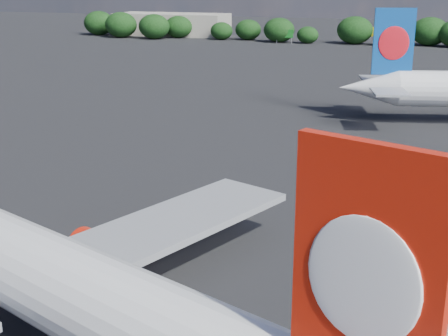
% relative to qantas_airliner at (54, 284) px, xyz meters
% --- Properties ---
extents(ground, '(500.00, 500.00, 0.00)m').
position_rel_qantas_airliner_xyz_m(ground, '(-10.81, 62.18, -4.92)').
color(ground, black).
rests_on(ground, ground).
extents(qantas_airliner, '(47.73, 45.91, 16.15)m').
position_rel_qantas_airliner_xyz_m(qantas_airliner, '(0.00, 0.00, 0.00)').
color(qantas_airliner, silver).
rests_on(qantas_airliner, ground).
extents(terminal_building, '(42.00, 16.00, 8.00)m').
position_rel_qantas_airliner_xyz_m(terminal_building, '(-75.81, 194.18, -0.92)').
color(terminal_building, gray).
rests_on(terminal_building, ground).
extents(highway_sign, '(6.00, 0.30, 4.50)m').
position_rel_qantas_airliner_xyz_m(highway_sign, '(-28.81, 178.18, -1.79)').
color(highway_sign, '#13601A').
rests_on(highway_sign, ground).
extents(billboard_yellow, '(5.00, 0.30, 5.50)m').
position_rel_qantas_airliner_xyz_m(billboard_yellow, '(1.19, 184.18, -1.05)').
color(billboard_yellow, gold).
rests_on(billboard_yellow, ground).
extents(horizon_treeline, '(203.41, 17.17, 9.05)m').
position_rel_qantas_airliner_xyz_m(horizon_treeline, '(-11.42, 182.75, -0.85)').
color(horizon_treeline, black).
rests_on(horizon_treeline, ground).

